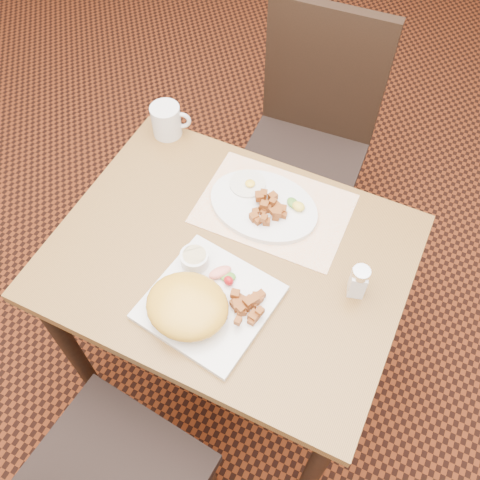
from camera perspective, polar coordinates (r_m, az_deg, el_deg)
name	(u,v)px	position (r m, az deg, el deg)	size (l,w,h in m)	color
ground	(232,362)	(2.05, -0.83, -12.89)	(8.00, 8.00, 0.00)	black
table	(229,275)	(1.47, -1.13, -3.79)	(0.90, 0.70, 0.75)	brown
chair_far	(309,134)	(1.96, 7.36, 11.17)	(0.45, 0.46, 0.97)	black
placemat	(274,209)	(1.46, 3.64, 3.36)	(0.40, 0.28, 0.00)	white
plate_square	(210,302)	(1.30, -3.26, -6.65)	(0.28, 0.28, 0.02)	silver
plate_oval	(263,206)	(1.45, 2.52, 3.66)	(0.30, 0.23, 0.02)	silver
hollandaise_mound	(187,306)	(1.25, -5.70, -7.00)	(0.20, 0.18, 0.07)	gold
ramekin	(195,259)	(1.33, -4.86, -1.98)	(0.07, 0.07, 0.04)	silver
garnish_sq	(224,275)	(1.31, -1.75, -3.77)	(0.08, 0.07, 0.03)	#387223
fried_egg	(248,184)	(1.48, 0.86, 6.04)	(0.10, 0.10, 0.02)	white
garnish_ov	(296,205)	(1.44, 6.02, 3.74)	(0.06, 0.05, 0.02)	#387223
salt_shaker	(358,281)	(1.30, 12.50, -4.31)	(0.05, 0.05, 0.10)	white
coffee_mug	(167,121)	(1.63, -7.79, 12.51)	(0.11, 0.09, 0.10)	silver
home_fries_sq	(245,305)	(1.27, 0.49, -6.91)	(0.12, 0.12, 0.04)	#944A17
home_fries_ov	(268,208)	(1.42, 2.99, 3.48)	(0.10, 0.11, 0.04)	#944A17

